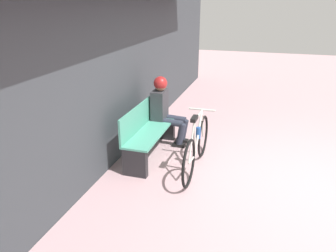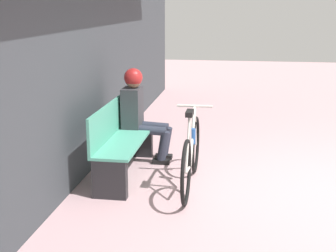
% 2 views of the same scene
% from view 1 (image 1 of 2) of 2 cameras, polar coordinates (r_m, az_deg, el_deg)
% --- Properties ---
extents(ground_plane, '(24.00, 24.00, 0.00)m').
position_cam_1_polar(ground_plane, '(4.88, 23.18, -9.75)').
color(ground_plane, '#C69EA3').
extents(storefront_wall, '(12.00, 0.56, 3.20)m').
position_cam_1_polar(storefront_wall, '(4.78, -10.19, 12.39)').
color(storefront_wall, '#3D4247').
rests_on(storefront_wall, ground_plane).
extents(park_bench_near, '(1.50, 0.42, 0.84)m').
position_cam_1_polar(park_bench_near, '(5.22, -3.45, -1.16)').
color(park_bench_near, '#51A88E').
rests_on(park_bench_near, ground_plane).
extents(bicycle, '(1.63, 0.40, 0.90)m').
position_cam_1_polar(bicycle, '(4.79, 5.00, -3.50)').
color(bicycle, black).
rests_on(bicycle, ground_plane).
extents(person_seated, '(0.34, 0.60, 1.18)m').
position_cam_1_polar(person_seated, '(5.56, -0.57, 3.54)').
color(person_seated, '#2D3342').
rests_on(person_seated, ground_plane).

